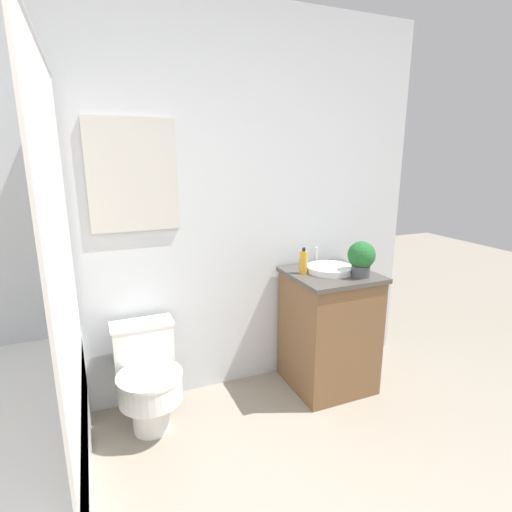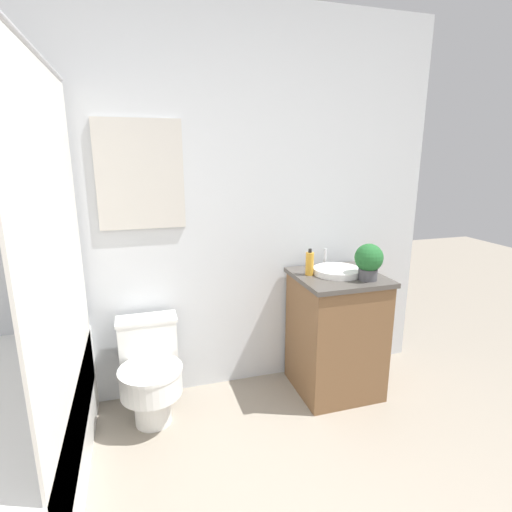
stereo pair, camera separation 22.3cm
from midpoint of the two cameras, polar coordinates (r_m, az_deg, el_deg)
name	(u,v)px [view 2 (the right image)]	position (r m, az deg, el deg)	size (l,w,h in m)	color
wall_back	(180,209)	(2.55, -8.35, 6.65)	(3.49, 0.07, 2.50)	silver
shower_area	(7,445)	(2.23, -29.44, -22.52)	(0.66, 1.45, 1.98)	white
toilet	(150,371)	(2.56, -12.41, -15.80)	(0.37, 0.49, 0.61)	white
vanity	(335,333)	(2.82, 13.55, -10.68)	(0.55, 0.55, 0.83)	brown
sink	(337,271)	(2.69, 13.84, -2.13)	(0.31, 0.35, 0.13)	white
soap_bottle	(310,263)	(2.62, 10.09, -1.09)	(0.05, 0.05, 0.17)	gold
potted_plant	(369,260)	(2.60, 18.19, -0.62)	(0.18, 0.18, 0.23)	#4C4C51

